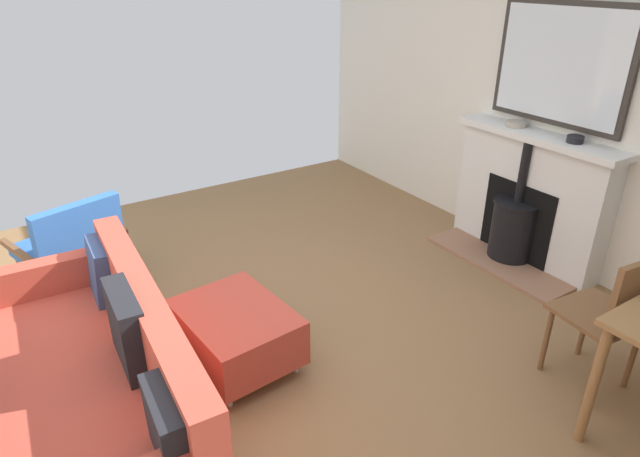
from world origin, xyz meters
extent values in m
cube|color=olive|center=(0.00, 0.00, 0.00)|extent=(5.47, 5.52, 0.01)
cube|color=silver|center=(-2.74, 0.00, 1.32)|extent=(0.12, 5.52, 2.64)
cube|color=#93664C|center=(-2.27, 0.08, 0.01)|extent=(0.36, 1.22, 0.03)
cube|color=silver|center=(-2.56, 0.08, 0.50)|extent=(0.23, 1.29, 0.99)
cube|color=black|center=(-2.47, 0.08, 0.34)|extent=(0.06, 0.64, 0.62)
cylinder|color=black|center=(-2.43, 0.08, 0.26)|extent=(0.35, 0.35, 0.46)
cylinder|color=black|center=(-2.43, 0.08, 0.50)|extent=(0.37, 0.37, 0.02)
cylinder|color=black|center=(-2.43, 0.08, 0.75)|extent=(0.07, 0.07, 0.48)
cube|color=silver|center=(-2.54, 0.08, 1.02)|extent=(0.28, 1.37, 0.05)
cube|color=#2D2823|center=(-2.65, 0.08, 1.53)|extent=(0.04, 1.09, 0.87)
cube|color=silver|center=(-2.63, 0.08, 1.53)|extent=(0.01, 1.01, 0.79)
cylinder|color=#9E9384|center=(-2.56, -0.15, 1.06)|extent=(0.16, 0.16, 0.04)
torus|color=#9E9384|center=(-2.56, -0.15, 1.08)|extent=(0.16, 0.16, 0.01)
cylinder|color=black|center=(-2.56, 0.36, 1.07)|extent=(0.12, 0.12, 0.05)
torus|color=black|center=(-2.56, 0.36, 1.09)|extent=(0.12, 0.12, 0.01)
cylinder|color=#B2B2B7|center=(1.13, -0.58, 0.05)|extent=(0.04, 0.04, 0.10)
cylinder|color=#B2B2B7|center=(0.51, -0.55, 0.05)|extent=(0.04, 0.04, 0.10)
cube|color=#B74233|center=(0.86, 0.23, 0.27)|extent=(0.87, 1.90, 0.33)
cube|color=#B74233|center=(0.53, 0.24, 0.62)|extent=(0.23, 1.87, 0.37)
cube|color=#B74233|center=(0.81, -0.64, 0.53)|extent=(0.74, 0.16, 0.20)
cube|color=#334775|center=(0.59, -0.45, 0.58)|extent=(0.16, 0.35, 0.35)
cube|color=black|center=(0.63, 0.26, 0.62)|extent=(0.13, 0.41, 0.41)
cube|color=black|center=(0.66, 0.94, 0.59)|extent=(0.14, 0.35, 0.35)
cylinder|color=#B2B2B7|center=(0.25, -0.21, 0.04)|extent=(0.03, 0.03, 0.09)
cylinder|color=#B2B2B7|center=(0.20, 0.36, 0.04)|extent=(0.03, 0.03, 0.09)
cylinder|color=#B2B2B7|center=(-0.20, -0.25, 0.04)|extent=(0.03, 0.03, 0.09)
cylinder|color=#B2B2B7|center=(-0.25, 0.32, 0.04)|extent=(0.03, 0.03, 0.09)
cube|color=#B74233|center=(0.00, 0.05, 0.23)|extent=(0.62, 0.77, 0.28)
cube|color=brown|center=(0.48, -1.66, 0.16)|extent=(0.05, 0.05, 0.33)
cube|color=brown|center=(0.97, -1.51, 0.16)|extent=(0.05, 0.05, 0.33)
cube|color=brown|center=(0.35, -1.20, 0.16)|extent=(0.05, 0.05, 0.33)
cube|color=brown|center=(0.84, -1.06, 0.16)|extent=(0.05, 0.05, 0.33)
cube|color=#2D60B2|center=(0.66, -1.36, 0.35)|extent=(0.73, 0.71, 0.08)
cube|color=#2D60B2|center=(0.59, -1.12, 0.58)|extent=(0.60, 0.27, 0.38)
cube|color=brown|center=(0.35, -1.45, 0.44)|extent=(0.19, 0.52, 0.04)
cube|color=brown|center=(0.97, -1.27, 0.44)|extent=(0.19, 0.52, 0.04)
cylinder|color=olive|center=(-1.20, 1.54, 0.35)|extent=(0.05, 0.05, 0.71)
cylinder|color=brown|center=(-1.81, 1.13, 0.22)|extent=(0.04, 0.04, 0.44)
cylinder|color=brown|center=(-1.49, 1.10, 0.22)|extent=(0.04, 0.04, 0.44)
cylinder|color=brown|center=(-1.77, 1.45, 0.22)|extent=(0.04, 0.04, 0.44)
cylinder|color=brown|center=(-1.45, 1.41, 0.22)|extent=(0.04, 0.04, 0.44)
cube|color=brown|center=(-1.63, 1.27, 0.45)|extent=(0.44, 0.44, 0.02)
cube|color=brown|center=(-1.61, 1.44, 0.67)|extent=(0.36, 0.08, 0.41)
camera|label=1|loc=(0.99, 2.51, 2.18)|focal=30.30mm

